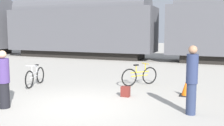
% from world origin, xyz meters
% --- Properties ---
extents(ground_plane, '(80.00, 80.00, 0.00)m').
position_xyz_m(ground_plane, '(0.00, 0.00, 0.00)').
color(ground_plane, '#A8A399').
extents(freight_train, '(51.83, 2.86, 5.22)m').
position_xyz_m(freight_train, '(-0.00, 12.42, 2.75)').
color(freight_train, black).
rests_on(freight_train, ground_plane).
extents(rail_near, '(63.83, 0.07, 0.01)m').
position_xyz_m(rail_near, '(0.00, 11.70, 0.01)').
color(rail_near, '#4C4238').
rests_on(rail_near, ground_plane).
extents(rail_far, '(63.83, 0.07, 0.01)m').
position_xyz_m(rail_far, '(0.00, 13.14, 0.01)').
color(rail_far, '#4C4238').
rests_on(rail_far, ground_plane).
extents(bicycle_yellow, '(1.12, 1.30, 0.86)m').
position_xyz_m(bicycle_yellow, '(0.91, 3.48, 0.37)').
color(bicycle_yellow, black).
rests_on(bicycle_yellow, ground_plane).
extents(bicycle_silver, '(0.50, 1.63, 0.84)m').
position_xyz_m(bicycle_silver, '(-2.88, 1.87, 0.36)').
color(bicycle_silver, black).
rests_on(bicycle_silver, ground_plane).
extents(person_in_purple, '(0.34, 0.34, 1.61)m').
position_xyz_m(person_in_purple, '(-1.76, -0.91, 0.81)').
color(person_in_purple, black).
rests_on(person_in_purple, ground_plane).
extents(person_in_navy, '(0.29, 0.29, 1.78)m').
position_xyz_m(person_in_navy, '(3.13, 0.40, 0.92)').
color(person_in_navy, '#283351').
rests_on(person_in_navy, ground_plane).
extents(backpack, '(0.28, 0.20, 0.34)m').
position_xyz_m(backpack, '(0.97, 1.53, 0.17)').
color(backpack, maroon).
rests_on(backpack, ground_plane).
extents(traffic_cone, '(0.40, 0.40, 0.55)m').
position_xyz_m(traffic_cone, '(2.81, 2.36, 0.25)').
color(traffic_cone, black).
rests_on(traffic_cone, ground_plane).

